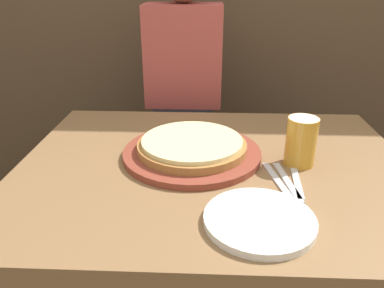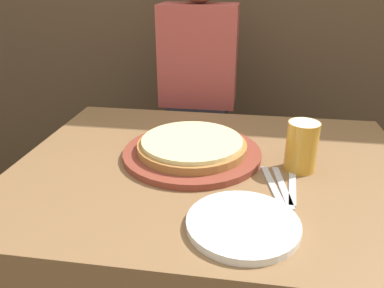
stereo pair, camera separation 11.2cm
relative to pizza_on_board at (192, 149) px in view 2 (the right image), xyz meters
name	(u,v)px [view 2 (the right image)]	position (x,y,z in m)	size (l,w,h in m)	color
dining_table	(210,265)	(0.07, -0.05, -0.40)	(1.15, 0.89, 0.75)	olive
pizza_on_board	(192,149)	(0.00, 0.00, 0.00)	(0.42, 0.42, 0.06)	brown
beer_glass	(302,144)	(0.31, -0.04, 0.05)	(0.09, 0.09, 0.14)	gold
dinner_plate	(243,224)	(0.16, -0.33, -0.02)	(0.25, 0.25, 0.02)	white
fork	(273,186)	(0.24, -0.15, -0.02)	(0.06, 0.21, 0.00)	silver
dinner_knife	(282,187)	(0.26, -0.15, -0.02)	(0.05, 0.21, 0.00)	silver
spoon	(292,187)	(0.29, -0.15, -0.02)	(0.03, 0.18, 0.00)	silver
diner_person	(198,117)	(-0.06, 0.59, -0.12)	(0.32, 0.20, 1.33)	#33333D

